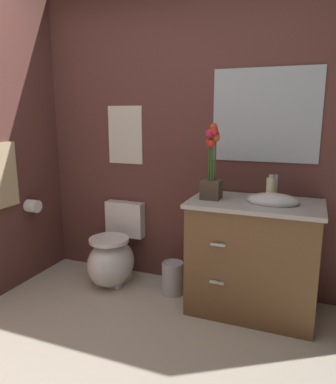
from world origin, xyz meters
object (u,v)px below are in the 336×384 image
(flower_vase, at_px, (212,171))
(wall_poster, at_px, (125,135))
(hanging_towel, at_px, (2,176))
(toilet_paper_roll, at_px, (33,206))
(soap_bottle, at_px, (271,189))
(trash_bin, at_px, (173,278))
(wall_mirror, at_px, (265,116))
(toilet, at_px, (114,256))
(vanity_cabinet, at_px, (253,256))

(flower_vase, height_order, wall_poster, wall_poster)
(hanging_towel, height_order, toilet_paper_roll, hanging_towel)
(soap_bottle, bearing_deg, trash_bin, -176.39)
(flower_vase, height_order, wall_mirror, wall_mirror)
(wall_mirror, bearing_deg, wall_poster, 180.00)
(toilet, distance_m, wall_poster, 1.07)
(vanity_cabinet, relative_size, trash_bin, 3.78)
(wall_poster, bearing_deg, wall_mirror, 0.00)
(wall_mirror, bearing_deg, hanging_towel, -159.75)
(vanity_cabinet, xyz_separation_m, toilet_paper_roll, (-1.87, -0.17, 0.24))
(trash_bin, height_order, hanging_towel, hanging_towel)
(vanity_cabinet, bearing_deg, trash_bin, 177.73)
(wall_poster, bearing_deg, soap_bottle, -9.77)
(wall_poster, bearing_deg, flower_vase, -19.99)
(toilet, xyz_separation_m, flower_vase, (0.88, -0.05, 0.81))
(toilet, xyz_separation_m, wall_mirror, (1.20, 0.27, 1.21))
(hanging_towel, bearing_deg, trash_bin, 18.98)
(toilet, relative_size, toilet_paper_roll, 6.27)
(toilet_paper_roll, bearing_deg, soap_bottle, 7.02)
(toilet, height_order, soap_bottle, soap_bottle)
(toilet_paper_roll, bearing_deg, wall_mirror, 13.94)
(toilet, height_order, toilet_paper_roll, toilet_paper_roll)
(vanity_cabinet, height_order, hanging_towel, hanging_towel)
(toilet, distance_m, flower_vase, 1.19)
(toilet, relative_size, soap_bottle, 3.64)
(soap_bottle, bearing_deg, hanging_towel, -166.41)
(vanity_cabinet, xyz_separation_m, flower_vase, (-0.32, -0.02, 0.62))
(trash_bin, relative_size, wall_poster, 0.54)
(trash_bin, distance_m, toilet_paper_roll, 1.36)
(wall_poster, xyz_separation_m, wall_mirror, (1.20, 0.00, 0.17))
(wall_poster, xyz_separation_m, toilet_paper_roll, (-0.67, -0.46, -0.60))
(wall_mirror, bearing_deg, soap_bottle, -67.21)
(wall_poster, bearing_deg, hanging_towel, -135.70)
(toilet, bearing_deg, hanging_towel, -148.69)
(trash_bin, height_order, wall_mirror, wall_mirror)
(trash_bin, bearing_deg, toilet, 179.90)
(toilet_paper_roll, bearing_deg, wall_poster, 34.60)
(soap_bottle, xyz_separation_m, hanging_towel, (-2.02, -0.49, 0.05))
(wall_poster, distance_m, toilet_paper_roll, 1.01)
(vanity_cabinet, distance_m, flower_vase, 0.70)
(soap_bottle, height_order, hanging_towel, hanging_towel)
(flower_vase, distance_m, toilet_paper_roll, 1.60)
(wall_mirror, relative_size, toilet_paper_roll, 7.27)
(wall_mirror, bearing_deg, vanity_cabinet, -89.46)
(vanity_cabinet, height_order, wall_poster, wall_poster)
(toilet_paper_roll, bearing_deg, trash_bin, 9.04)
(toilet, height_order, trash_bin, toilet)
(trash_bin, xyz_separation_m, toilet_paper_roll, (-1.23, -0.20, 0.54))
(wall_mirror, xyz_separation_m, toilet_paper_roll, (-1.87, -0.46, -0.77))
(toilet, relative_size, wall_mirror, 0.86)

